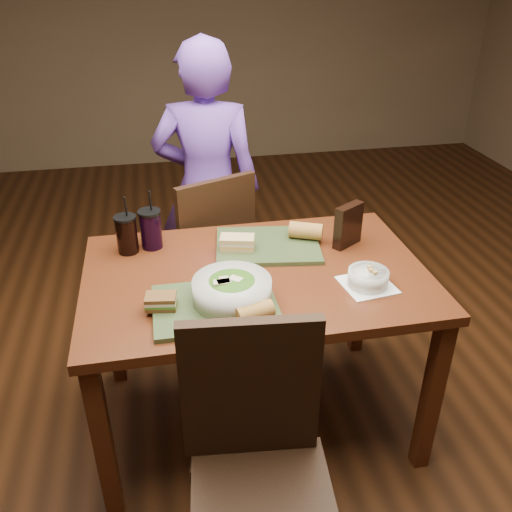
# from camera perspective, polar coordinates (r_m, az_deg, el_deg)

# --- Properties ---
(ground) EXTENTS (6.00, 6.00, 0.00)m
(ground) POSITION_cam_1_polar(r_m,az_deg,el_deg) (2.53, -0.00, -16.42)
(ground) COLOR #381C0B
(ground) RESTS_ON ground
(dining_table) EXTENTS (1.30, 0.85, 0.75)m
(dining_table) POSITION_cam_1_polar(r_m,az_deg,el_deg) (2.11, -0.00, -3.80)
(dining_table) COLOR #512310
(dining_table) RESTS_ON ground
(chair_near) EXTENTS (0.45, 0.45, 0.95)m
(chair_near) POSITION_cam_1_polar(r_m,az_deg,el_deg) (1.68, 0.12, -20.47)
(chair_near) COLOR black
(chair_near) RESTS_ON ground
(chair_far) EXTENTS (0.52, 0.54, 0.93)m
(chair_far) POSITION_cam_1_polar(r_m,az_deg,el_deg) (2.71, -4.25, 0.60)
(chair_far) COLOR black
(chair_far) RESTS_ON ground
(diner) EXTENTS (0.61, 0.47, 1.50)m
(diner) POSITION_cam_1_polar(r_m,az_deg,el_deg) (2.81, -5.12, 6.97)
(diner) COLOR #673BA3
(diner) RESTS_ON ground
(tray_near) EXTENTS (0.42, 0.32, 0.02)m
(tray_near) POSITION_cam_1_polar(r_m,az_deg,el_deg) (1.86, -4.33, -5.29)
(tray_near) COLOR #334323
(tray_near) RESTS_ON dining_table
(tray_far) EXTENTS (0.46, 0.38, 0.02)m
(tray_far) POSITION_cam_1_polar(r_m,az_deg,el_deg) (2.23, 1.25, 1.13)
(tray_far) COLOR #334323
(tray_far) RESTS_ON dining_table
(salad_bowl) EXTENTS (0.27, 0.27, 0.09)m
(salad_bowl) POSITION_cam_1_polar(r_m,az_deg,el_deg) (1.85, -2.55, -3.47)
(salad_bowl) COLOR silver
(salad_bowl) RESTS_ON tray_near
(soup_bowl) EXTENTS (0.20, 0.20, 0.07)m
(soup_bowl) POSITION_cam_1_polar(r_m,az_deg,el_deg) (2.01, 11.71, -2.24)
(soup_bowl) COLOR white
(soup_bowl) RESTS_ON dining_table
(sandwich_near) EXTENTS (0.11, 0.08, 0.05)m
(sandwich_near) POSITION_cam_1_polar(r_m,az_deg,el_deg) (1.85, -9.97, -4.73)
(sandwich_near) COLOR #593819
(sandwich_near) RESTS_ON tray_near
(sandwich_far) EXTENTS (0.15, 0.10, 0.05)m
(sandwich_far) POSITION_cam_1_polar(r_m,az_deg,el_deg) (2.18, -1.98, 1.42)
(sandwich_far) COLOR tan
(sandwich_far) RESTS_ON tray_far
(baguette_near) EXTENTS (0.13, 0.09, 0.06)m
(baguette_near) POSITION_cam_1_polar(r_m,az_deg,el_deg) (1.76, -0.15, -5.98)
(baguette_near) COLOR #AD7533
(baguette_near) RESTS_ON tray_near
(baguette_far) EXTENTS (0.15, 0.12, 0.07)m
(baguette_far) POSITION_cam_1_polar(r_m,az_deg,el_deg) (2.27, 5.28, 2.67)
(baguette_far) COLOR #AD7533
(baguette_far) RESTS_ON tray_far
(cup_cola) EXTENTS (0.09, 0.09, 0.24)m
(cup_cola) POSITION_cam_1_polar(r_m,az_deg,el_deg) (2.23, -13.45, 2.26)
(cup_cola) COLOR black
(cup_cola) RESTS_ON dining_table
(cup_berry) EXTENTS (0.09, 0.09, 0.25)m
(cup_berry) POSITION_cam_1_polar(r_m,az_deg,el_deg) (2.24, -11.02, 2.83)
(cup_berry) COLOR black
(cup_berry) RESTS_ON dining_table
(chip_bag) EXTENTS (0.14, 0.11, 0.18)m
(chip_bag) POSITION_cam_1_polar(r_m,az_deg,el_deg) (2.25, 9.68, 3.20)
(chip_bag) COLOR black
(chip_bag) RESTS_ON dining_table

